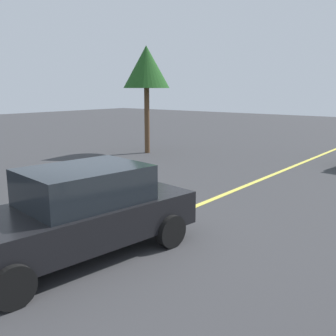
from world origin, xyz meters
name	(u,v)px	position (x,y,z in m)	size (l,w,h in m)	color
ground_plane	(103,244)	(0.00, 0.00, 0.00)	(80.00, 80.00, 0.00)	#38383A
lane_marking_centre	(191,208)	(3.00, 0.00, 0.01)	(28.00, 0.16, 0.01)	#E0D14C
car_black_crossing	(78,212)	(-0.59, -0.03, 0.82)	(4.67, 2.46, 1.63)	black
tree_left_verge	(146,68)	(8.83, 6.75, 3.96)	(2.15, 2.15, 4.96)	#513823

